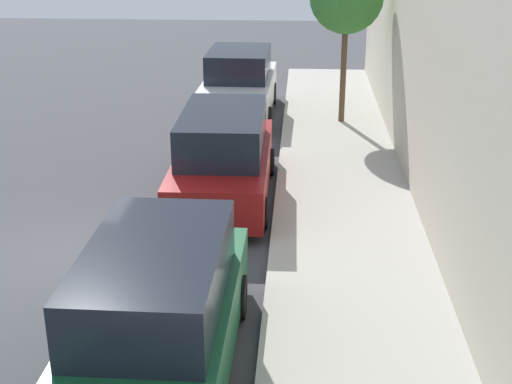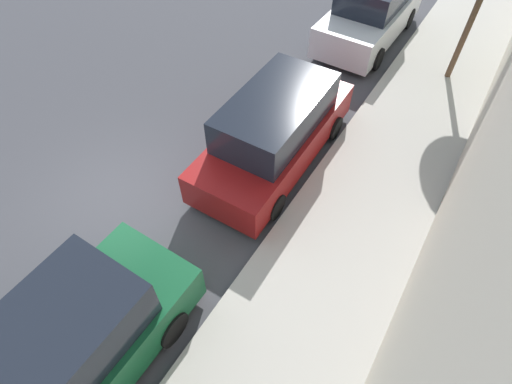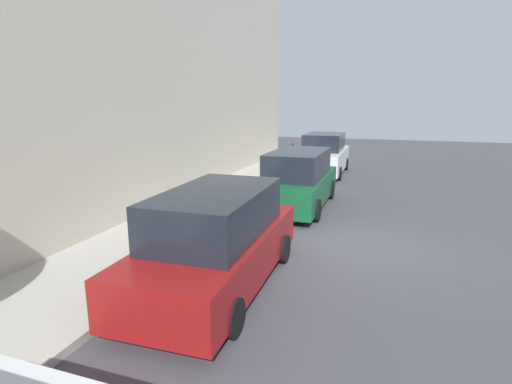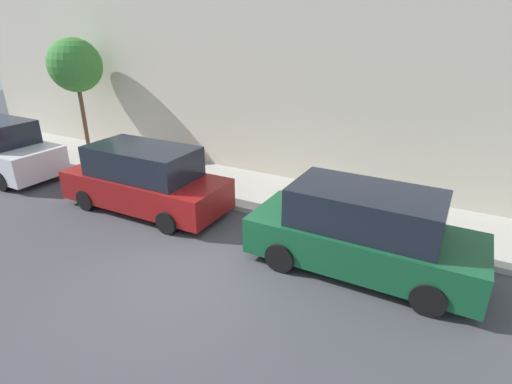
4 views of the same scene
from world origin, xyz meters
name	(u,v)px [view 2 (image 2 of 4)]	position (x,y,z in m)	size (l,w,h in m)	color
ground_plane	(117,200)	(0.00, 0.00, 0.00)	(60.00, 60.00, 0.00)	#424247
sidewalk	(307,307)	(4.94, 0.00, 0.07)	(2.88, 32.00, 0.15)	#B2ADA3
parked_minivan_second	(54,366)	(2.23, -3.25, 0.92)	(2.02, 4.91, 1.90)	#14512D
parked_minivan_third	(275,131)	(2.40, 3.10, 0.92)	(2.02, 4.92, 1.90)	maroon
parked_suv_fourth	(371,12)	(2.15, 9.70, 0.93)	(2.08, 4.83, 1.98)	silver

